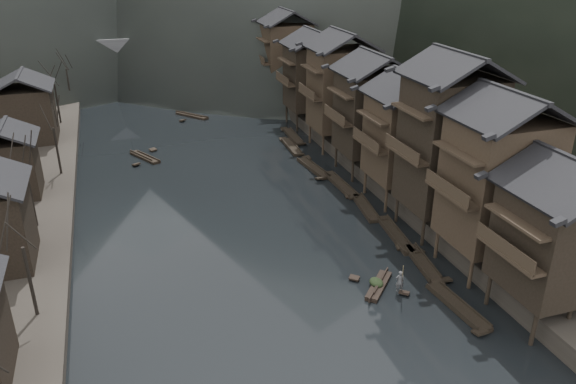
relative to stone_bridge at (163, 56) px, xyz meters
name	(u,v)px	position (x,y,z in m)	size (l,w,h in m)	color
water	(280,296)	(0.00, -72.00, -5.11)	(300.00, 300.00, 0.00)	black
right_bank	(420,108)	(35.00, -32.00, -4.21)	(40.00, 200.00, 1.80)	#2D2823
stilt_houses	(379,98)	(17.28, -52.46, 3.85)	(9.00, 67.60, 16.49)	black
left_houses	(2,164)	(-20.50, -51.88, 0.55)	(8.10, 53.20, 8.73)	black
bare_trees	(44,133)	(-17.00, -47.24, 1.73)	(3.94, 75.08, 7.89)	black
moored_sampans	(347,194)	(12.19, -56.68, -4.91)	(3.33, 47.73, 0.47)	black
midriver_boats	(174,114)	(-1.17, -20.97, -4.91)	(16.33, 41.63, 0.45)	black
stone_bridge	(163,56)	(0.00, 0.00, 0.00)	(40.00, 6.00, 9.00)	#4C4C4F
hero_sampan	(379,285)	(7.63, -73.21, -4.91)	(3.69, 3.93, 0.43)	black
cargo_heap	(377,279)	(7.49, -73.06, -4.37)	(1.02, 1.33, 0.61)	black
boatman	(400,279)	(8.72, -74.40, -3.79)	(0.65, 0.43, 1.78)	#505052
bamboo_pole	(405,248)	(8.92, -74.40, -1.22)	(0.06, 0.06, 3.82)	#8C7A51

